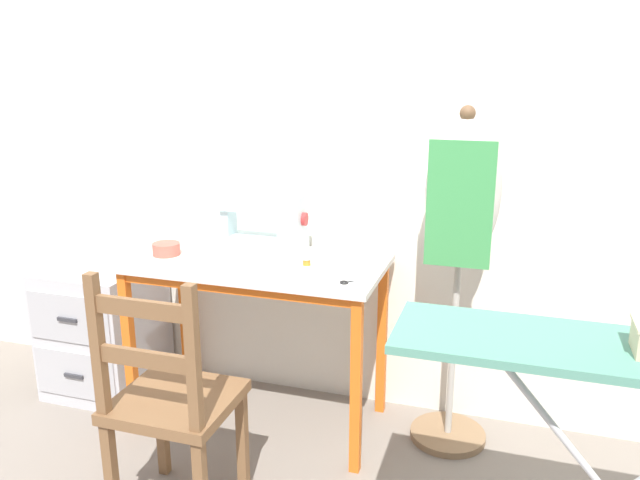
{
  "coord_description": "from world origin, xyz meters",
  "views": [
    {
      "loc": [
        1.01,
        -2.04,
        1.55
      ],
      "look_at": [
        0.29,
        0.25,
        0.88
      ],
      "focal_mm": 35.0,
      "sensor_mm": 36.0,
      "label": 1
    }
  ],
  "objects_px": {
    "sewing_machine": "(268,227)",
    "thread_spool_near_machine": "(307,262)",
    "filing_cabinet": "(105,327)",
    "fabric_bowl": "(166,249)",
    "wooden_chair": "(171,403)",
    "scissors": "(351,282)",
    "ironing_board": "(631,367)",
    "dress_form": "(461,216)"
  },
  "relations": [
    {
      "from": "fabric_bowl",
      "to": "thread_spool_near_machine",
      "type": "distance_m",
      "value": 0.63
    },
    {
      "from": "wooden_chair",
      "to": "filing_cabinet",
      "type": "height_order",
      "value": "wooden_chair"
    },
    {
      "from": "sewing_machine",
      "to": "scissors",
      "type": "relative_size",
      "value": 3.15
    },
    {
      "from": "fabric_bowl",
      "to": "thread_spool_near_machine",
      "type": "height_order",
      "value": "fabric_bowl"
    },
    {
      "from": "fabric_bowl",
      "to": "thread_spool_near_machine",
      "type": "bearing_deg",
      "value": 3.35
    },
    {
      "from": "wooden_chair",
      "to": "fabric_bowl",
      "type": "bearing_deg",
      "value": 120.38
    },
    {
      "from": "fabric_bowl",
      "to": "dress_form",
      "type": "bearing_deg",
      "value": 6.84
    },
    {
      "from": "scissors",
      "to": "ironing_board",
      "type": "xyz_separation_m",
      "value": [
        0.88,
        -0.55,
        0.05
      ]
    },
    {
      "from": "ironing_board",
      "to": "thread_spool_near_machine",
      "type": "bearing_deg",
      "value": 147.76
    },
    {
      "from": "ironing_board",
      "to": "wooden_chair",
      "type": "bearing_deg",
      "value": 178.19
    },
    {
      "from": "sewing_machine",
      "to": "thread_spool_near_machine",
      "type": "bearing_deg",
      "value": -22.98
    },
    {
      "from": "wooden_chair",
      "to": "filing_cabinet",
      "type": "relative_size",
      "value": 1.47
    },
    {
      "from": "scissors",
      "to": "dress_form",
      "type": "xyz_separation_m",
      "value": [
        0.37,
        0.26,
        0.23
      ]
    },
    {
      "from": "scissors",
      "to": "filing_cabinet",
      "type": "distance_m",
      "value": 1.38
    },
    {
      "from": "sewing_machine",
      "to": "ironing_board",
      "type": "bearing_deg",
      "value": -30.9
    },
    {
      "from": "dress_form",
      "to": "ironing_board",
      "type": "relative_size",
      "value": 1.17
    },
    {
      "from": "fabric_bowl",
      "to": "ironing_board",
      "type": "bearing_deg",
      "value": -20.84
    },
    {
      "from": "fabric_bowl",
      "to": "ironing_board",
      "type": "xyz_separation_m",
      "value": [
        1.74,
        -0.66,
        0.03
      ]
    },
    {
      "from": "dress_form",
      "to": "sewing_machine",
      "type": "bearing_deg",
      "value": -178.33
    },
    {
      "from": "fabric_bowl",
      "to": "filing_cabinet",
      "type": "relative_size",
      "value": 0.19
    },
    {
      "from": "thread_spool_near_machine",
      "to": "dress_form",
      "type": "bearing_deg",
      "value": 10.45
    },
    {
      "from": "thread_spool_near_machine",
      "to": "wooden_chair",
      "type": "bearing_deg",
      "value": -112.26
    },
    {
      "from": "scissors",
      "to": "fabric_bowl",
      "type": "bearing_deg",
      "value": 172.69
    },
    {
      "from": "thread_spool_near_machine",
      "to": "wooden_chair",
      "type": "distance_m",
      "value": 0.78
    },
    {
      "from": "sewing_machine",
      "to": "ironing_board",
      "type": "height_order",
      "value": "sewing_machine"
    },
    {
      "from": "wooden_chair",
      "to": "dress_form",
      "type": "height_order",
      "value": "dress_form"
    },
    {
      "from": "sewing_machine",
      "to": "scissors",
      "type": "distance_m",
      "value": 0.51
    },
    {
      "from": "filing_cabinet",
      "to": "fabric_bowl",
      "type": "bearing_deg",
      "value": -13.03
    },
    {
      "from": "sewing_machine",
      "to": "dress_form",
      "type": "bearing_deg",
      "value": 1.67
    },
    {
      "from": "sewing_machine",
      "to": "filing_cabinet",
      "type": "relative_size",
      "value": 0.6
    },
    {
      "from": "sewing_machine",
      "to": "scissors",
      "type": "bearing_deg",
      "value": -28.48
    },
    {
      "from": "fabric_bowl",
      "to": "scissors",
      "type": "distance_m",
      "value": 0.86
    },
    {
      "from": "scissors",
      "to": "ironing_board",
      "type": "relative_size",
      "value": 0.1
    },
    {
      "from": "wooden_chair",
      "to": "thread_spool_near_machine",
      "type": "bearing_deg",
      "value": 67.74
    },
    {
      "from": "sewing_machine",
      "to": "fabric_bowl",
      "type": "height_order",
      "value": "sewing_machine"
    },
    {
      "from": "fabric_bowl",
      "to": "filing_cabinet",
      "type": "bearing_deg",
      "value": 166.97
    },
    {
      "from": "wooden_chair",
      "to": "dress_form",
      "type": "xyz_separation_m",
      "value": [
        0.87,
        0.77,
        0.55
      ]
    },
    {
      "from": "thread_spool_near_machine",
      "to": "ironing_board",
      "type": "distance_m",
      "value": 1.31
    },
    {
      "from": "scissors",
      "to": "thread_spool_near_machine",
      "type": "xyz_separation_m",
      "value": [
        -0.23,
        0.15,
        0.01
      ]
    },
    {
      "from": "scissors",
      "to": "wooden_chair",
      "type": "height_order",
      "value": "wooden_chair"
    },
    {
      "from": "filing_cabinet",
      "to": "scissors",
      "type": "bearing_deg",
      "value": -9.27
    },
    {
      "from": "filing_cabinet",
      "to": "ironing_board",
      "type": "relative_size",
      "value": 0.52
    }
  ]
}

